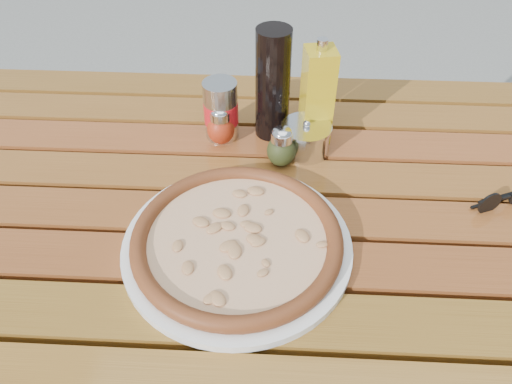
{
  "coord_description": "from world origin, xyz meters",
  "views": [
    {
      "loc": [
        0.03,
        -0.59,
        1.36
      ],
      "look_at": [
        0.0,
        0.02,
        0.78
      ],
      "focal_mm": 35.0,
      "sensor_mm": 36.0,
      "label": 1
    }
  ],
  "objects_px": {
    "soda_can": "(221,111)",
    "olive_oil_cruet": "(317,96)",
    "pepper_shaker": "(221,125)",
    "pizza": "(237,239)",
    "sunglasses": "(504,199)",
    "table": "(255,242)",
    "dark_bottle": "(273,84)",
    "plate": "(237,246)",
    "oregano_shaker": "(281,147)",
    "parmesan_tin": "(306,138)"
  },
  "relations": [
    {
      "from": "table",
      "to": "dark_bottle",
      "type": "xyz_separation_m",
      "value": [
        0.02,
        0.23,
        0.19
      ]
    },
    {
      "from": "parmesan_tin",
      "to": "dark_bottle",
      "type": "bearing_deg",
      "value": 138.72
    },
    {
      "from": "table",
      "to": "olive_oil_cruet",
      "type": "relative_size",
      "value": 6.67
    },
    {
      "from": "plate",
      "to": "olive_oil_cruet",
      "type": "distance_m",
      "value": 0.34
    },
    {
      "from": "pizza",
      "to": "soda_can",
      "type": "bearing_deg",
      "value": 100.23
    },
    {
      "from": "plate",
      "to": "parmesan_tin",
      "type": "height_order",
      "value": "parmesan_tin"
    },
    {
      "from": "dark_bottle",
      "to": "sunglasses",
      "type": "xyz_separation_m",
      "value": [
        0.4,
        -0.19,
        -0.09
      ]
    },
    {
      "from": "oregano_shaker",
      "to": "sunglasses",
      "type": "relative_size",
      "value": 0.77
    },
    {
      "from": "plate",
      "to": "soda_can",
      "type": "height_order",
      "value": "soda_can"
    },
    {
      "from": "oregano_shaker",
      "to": "sunglasses",
      "type": "xyz_separation_m",
      "value": [
        0.38,
        -0.09,
        -0.02
      ]
    },
    {
      "from": "plate",
      "to": "oregano_shaker",
      "type": "bearing_deg",
      "value": 72.97
    },
    {
      "from": "oregano_shaker",
      "to": "olive_oil_cruet",
      "type": "relative_size",
      "value": 0.39
    },
    {
      "from": "pizza",
      "to": "parmesan_tin",
      "type": "xyz_separation_m",
      "value": [
        0.11,
        0.25,
        0.01
      ]
    },
    {
      "from": "olive_oil_cruet",
      "to": "pepper_shaker",
      "type": "bearing_deg",
      "value": -172.59
    },
    {
      "from": "pepper_shaker",
      "to": "dark_bottle",
      "type": "xyz_separation_m",
      "value": [
        0.1,
        0.04,
        0.07
      ]
    },
    {
      "from": "oregano_shaker",
      "to": "dark_bottle",
      "type": "distance_m",
      "value": 0.12
    },
    {
      "from": "plate",
      "to": "pepper_shaker",
      "type": "xyz_separation_m",
      "value": [
        -0.05,
        0.28,
        0.03
      ]
    },
    {
      "from": "oregano_shaker",
      "to": "plate",
      "type": "bearing_deg",
      "value": -107.03
    },
    {
      "from": "oregano_shaker",
      "to": "sunglasses",
      "type": "height_order",
      "value": "oregano_shaker"
    },
    {
      "from": "pizza",
      "to": "dark_bottle",
      "type": "relative_size",
      "value": 1.68
    },
    {
      "from": "table",
      "to": "parmesan_tin",
      "type": "bearing_deg",
      "value": 63.4
    },
    {
      "from": "pizza",
      "to": "parmesan_tin",
      "type": "bearing_deg",
      "value": 66.3
    },
    {
      "from": "oregano_shaker",
      "to": "pizza",
      "type": "bearing_deg",
      "value": -107.03
    },
    {
      "from": "pepper_shaker",
      "to": "soda_can",
      "type": "xyz_separation_m",
      "value": [
        -0.0,
        0.02,
        0.02
      ]
    },
    {
      "from": "table",
      "to": "pepper_shaker",
      "type": "height_order",
      "value": "pepper_shaker"
    },
    {
      "from": "pepper_shaker",
      "to": "soda_can",
      "type": "bearing_deg",
      "value": 90.87
    },
    {
      "from": "soda_can",
      "to": "sunglasses",
      "type": "xyz_separation_m",
      "value": [
        0.5,
        -0.18,
        -0.04
      ]
    },
    {
      "from": "soda_can",
      "to": "parmesan_tin",
      "type": "bearing_deg",
      "value": -14.49
    },
    {
      "from": "pepper_shaker",
      "to": "dark_bottle",
      "type": "relative_size",
      "value": 0.37
    },
    {
      "from": "dark_bottle",
      "to": "soda_can",
      "type": "bearing_deg",
      "value": -171.08
    },
    {
      "from": "olive_oil_cruet",
      "to": "parmesan_tin",
      "type": "height_order",
      "value": "olive_oil_cruet"
    },
    {
      "from": "pepper_shaker",
      "to": "dark_bottle",
      "type": "distance_m",
      "value": 0.13
    },
    {
      "from": "soda_can",
      "to": "table",
      "type": "bearing_deg",
      "value": -70.16
    },
    {
      "from": "pizza",
      "to": "pepper_shaker",
      "type": "distance_m",
      "value": 0.28
    },
    {
      "from": "olive_oil_cruet",
      "to": "pizza",
      "type": "bearing_deg",
      "value": -113.39
    },
    {
      "from": "sunglasses",
      "to": "olive_oil_cruet",
      "type": "bearing_deg",
      "value": 128.09
    },
    {
      "from": "soda_can",
      "to": "olive_oil_cruet",
      "type": "bearing_deg",
      "value": 0.85
    },
    {
      "from": "pizza",
      "to": "dark_bottle",
      "type": "height_order",
      "value": "dark_bottle"
    },
    {
      "from": "table",
      "to": "dark_bottle",
      "type": "bearing_deg",
      "value": 84.89
    },
    {
      "from": "oregano_shaker",
      "to": "olive_oil_cruet",
      "type": "distance_m",
      "value": 0.12
    },
    {
      "from": "oregano_shaker",
      "to": "sunglasses",
      "type": "bearing_deg",
      "value": -13.94
    },
    {
      "from": "plate",
      "to": "pizza",
      "type": "relative_size",
      "value": 0.97
    },
    {
      "from": "table",
      "to": "pizza",
      "type": "relative_size",
      "value": 3.78
    },
    {
      "from": "olive_oil_cruet",
      "to": "sunglasses",
      "type": "relative_size",
      "value": 1.96
    },
    {
      "from": "pizza",
      "to": "soda_can",
      "type": "distance_m",
      "value": 0.3
    },
    {
      "from": "table",
      "to": "parmesan_tin",
      "type": "xyz_separation_m",
      "value": [
        0.09,
        0.17,
        0.11
      ]
    },
    {
      "from": "pepper_shaker",
      "to": "sunglasses",
      "type": "distance_m",
      "value": 0.52
    },
    {
      "from": "oregano_shaker",
      "to": "parmesan_tin",
      "type": "xyz_separation_m",
      "value": [
        0.05,
        0.04,
        -0.01
      ]
    },
    {
      "from": "soda_can",
      "to": "olive_oil_cruet",
      "type": "xyz_separation_m",
      "value": [
        0.18,
        0.0,
        0.04
      ]
    },
    {
      "from": "table",
      "to": "sunglasses",
      "type": "distance_m",
      "value": 0.43
    }
  ]
}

